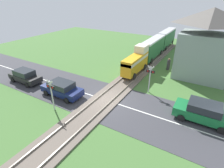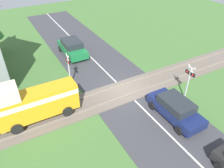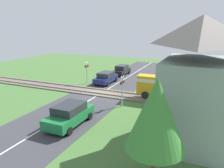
% 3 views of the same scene
% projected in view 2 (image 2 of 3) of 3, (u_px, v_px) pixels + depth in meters
% --- Properties ---
extents(ground_plane, '(60.00, 60.00, 0.00)m').
position_uv_depth(ground_plane, '(125.00, 91.00, 18.25)').
color(ground_plane, '#426B33').
extents(road_surface, '(48.00, 6.40, 0.02)m').
position_uv_depth(road_surface, '(125.00, 91.00, 18.24)').
color(road_surface, '#38383D').
rests_on(road_surface, ground_plane).
extents(track_bed, '(2.80, 48.00, 0.24)m').
position_uv_depth(track_bed, '(125.00, 91.00, 18.21)').
color(track_bed, '#665B51').
rests_on(track_bed, ground_plane).
extents(car_near_crossing, '(4.34, 1.95, 1.51)m').
position_uv_depth(car_near_crossing, '(175.00, 108.00, 15.33)').
color(car_near_crossing, '#141E4C').
rests_on(car_near_crossing, ground_plane).
extents(car_far_side, '(4.45, 2.06, 1.66)m').
position_uv_depth(car_far_side, '(72.00, 47.00, 23.21)').
color(car_far_side, '#197038').
rests_on(car_far_side, ground_plane).
extents(crossing_signal_west_approach, '(0.90, 0.18, 2.99)m').
position_uv_depth(crossing_signal_west_approach, '(189.00, 78.00, 16.42)').
color(crossing_signal_west_approach, '#B7B7B7').
rests_on(crossing_signal_west_approach, ground_plane).
extents(crossing_signal_east_approach, '(0.90, 0.18, 2.99)m').
position_uv_depth(crossing_signal_east_approach, '(69.00, 66.00, 17.88)').
color(crossing_signal_east_approach, '#B7B7B7').
rests_on(crossing_signal_east_approach, ground_plane).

